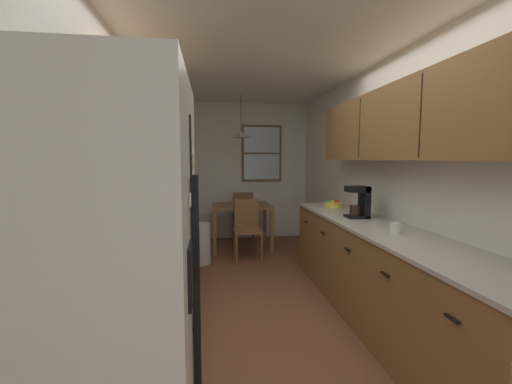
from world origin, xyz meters
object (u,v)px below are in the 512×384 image
at_px(refrigerator, 105,308).
at_px(microwave_over_range, 110,133).
at_px(dining_table, 241,212).
at_px(table_serving_bowl, 240,203).
at_px(coffee_maker, 360,201).
at_px(stove_range, 137,324).
at_px(fruit_bowl, 333,204).
at_px(dining_chair_far, 243,213).
at_px(mug_by_coffeemaker, 396,228).
at_px(storage_canister, 150,226).
at_px(dining_chair_near, 247,226).
at_px(trash_bin, 200,244).

relative_size(refrigerator, microwave_over_range, 2.99).
bearing_deg(dining_table, microwave_over_range, -107.82).
bearing_deg(table_serving_bowl, coffee_maker, -65.20).
distance_m(stove_range, dining_table, 3.52).
bearing_deg(fruit_bowl, table_serving_bowl, 124.95).
bearing_deg(table_serving_bowl, refrigerator, -102.39).
bearing_deg(stove_range, dining_chair_far, 75.02).
relative_size(refrigerator, dining_chair_far, 2.03).
distance_m(dining_chair_far, fruit_bowl, 2.32).
distance_m(stove_range, microwave_over_range, 1.20).
height_order(refrigerator, mug_by_coffeemaker, refrigerator).
distance_m(mug_by_coffeemaker, fruit_bowl, 1.50).
bearing_deg(fruit_bowl, microwave_over_range, -138.11).
relative_size(dining_chair_far, storage_canister, 4.95).
bearing_deg(mug_by_coffeemaker, dining_chair_near, 112.19).
relative_size(dining_chair_near, table_serving_bowl, 4.79).
distance_m(refrigerator, fruit_bowl, 3.29).
distance_m(trash_bin, mug_by_coffeemaker, 2.88).
height_order(dining_table, coffee_maker, coffee_maker).
bearing_deg(stove_range, dining_chair_near, 70.13).
bearing_deg(refrigerator, microwave_over_range, 102.18).
bearing_deg(fruit_bowl, coffee_maker, -90.60).
bearing_deg(mug_by_coffeemaker, dining_table, 108.59).
bearing_deg(dining_chair_far, dining_table, -98.71).
xyz_separation_m(stove_range, dining_chair_far, (1.06, 3.97, 0.03)).
xyz_separation_m(stove_range, mug_by_coffeemaker, (1.97, 0.41, 0.47)).
bearing_deg(stove_range, dining_table, 73.94).
bearing_deg(stove_range, table_serving_bowl, 74.43).
bearing_deg(refrigerator, fruit_bowl, 53.19).
relative_size(stove_range, trash_bin, 1.91).
xyz_separation_m(dining_table, mug_by_coffeemaker, (1.00, -2.97, 0.31)).
relative_size(refrigerator, trash_bin, 3.18).
height_order(dining_chair_near, coffee_maker, coffee_maker).
bearing_deg(microwave_over_range, table_serving_bowl, 72.68).
bearing_deg(microwave_over_range, dining_chair_near, 68.09).
bearing_deg(mug_by_coffeemaker, storage_canister, 175.99).
height_order(dining_chair_far, coffee_maker, coffee_maker).
bearing_deg(storage_canister, trash_bin, 81.93).
distance_m(refrigerator, microwave_over_range, 1.05).
bearing_deg(mug_by_coffeemaker, trash_bin, 126.62).
relative_size(stove_range, dining_table, 1.14).
bearing_deg(storage_canister, refrigerator, -87.81).
bearing_deg(dining_table, coffee_maker, -65.06).
bearing_deg(fruit_bowl, refrigerator, -126.81).
distance_m(refrigerator, dining_chair_near, 3.66).
height_order(refrigerator, dining_chair_near, refrigerator).
distance_m(stove_range, dining_chair_near, 2.95).
relative_size(mug_by_coffeemaker, table_serving_bowl, 0.63).
height_order(stove_range, table_serving_bowl, stove_range).
xyz_separation_m(refrigerator, coffee_maker, (1.96, 1.87, 0.16)).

